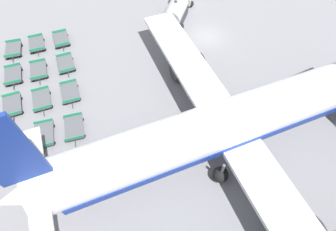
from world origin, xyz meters
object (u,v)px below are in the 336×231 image
Objects in this scene: baggage_dolly_row_near_col_b at (13,75)px; baggage_dolly_row_mid_a_col_b at (39,70)px; baggage_dolly_row_mid_a_col_a at (37,44)px; airplane at (239,120)px; baggage_dolly_row_near_col_c at (12,106)px; baggage_dolly_row_mid_b_col_a at (61,39)px; baggage_dolly_row_mid_b_col_d at (74,128)px; baggage_dolly_row_near_col_d at (9,144)px; baggage_dolly_row_mid_a_col_c at (42,100)px; baggage_dolly_row_near_col_a at (13,50)px; baggage_dolly_row_mid_b_col_b at (66,64)px; baggage_dolly_row_mid_b_col_c at (70,92)px; baggage_dolly_row_mid_a_col_d at (44,135)px; fuel_tanker_primary at (177,9)px.

baggage_dolly_row_near_col_b and baggage_dolly_row_mid_a_col_b have the same top height.
baggage_dolly_row_mid_a_col_a is 1.00× the size of baggage_dolly_row_mid_a_col_b.
baggage_dolly_row_near_col_c is at bearing -119.14° from airplane.
baggage_dolly_row_mid_b_col_a is 0.99× the size of baggage_dolly_row_mid_b_col_d.
baggage_dolly_row_near_col_d and baggage_dolly_row_mid_a_col_c have the same top height.
baggage_dolly_row_near_col_b is 0.99× the size of baggage_dolly_row_mid_a_col_c.
baggage_dolly_row_near_col_a and baggage_dolly_row_mid_a_col_a have the same top height.
baggage_dolly_row_mid_b_col_a is at bearing 147.19° from baggage_dolly_row_near_col_c.
airplane is 24.83m from baggage_dolly_row_near_col_b.
airplane reaches higher than baggage_dolly_row_near_col_c.
baggage_dolly_row_mid_b_col_a is 1.00× the size of baggage_dolly_row_mid_b_col_b.
baggage_dolly_row_mid_a_col_d is at bearing -33.55° from baggage_dolly_row_mid_b_col_c.
baggage_dolly_row_near_col_b is (-15.34, -19.32, -2.79)m from airplane.
baggage_dolly_row_mid_a_col_d is at bearing -53.34° from fuel_tanker_primary.
baggage_dolly_row_mid_a_col_c is at bearing -0.15° from baggage_dolly_row_mid_a_col_a.
baggage_dolly_row_mid_a_col_d is 2.78m from baggage_dolly_row_mid_b_col_d.
baggage_dolly_row_near_col_d is 9.46m from baggage_dolly_row_mid_a_col_b.
airplane is at bearing 47.58° from baggage_dolly_row_mid_a_col_b.
baggage_dolly_row_mid_b_col_d is (-6.00, -13.86, -2.79)m from airplane.
airplane reaches higher than baggage_dolly_row_mid_b_col_a.
airplane is 11.16× the size of baggage_dolly_row_near_col_b.
airplane reaches higher than baggage_dolly_row_mid_a_col_b.
baggage_dolly_row_near_col_a and baggage_dolly_row_near_col_d have the same top height.
baggage_dolly_row_near_col_d is at bearing -2.51° from baggage_dolly_row_near_col_b.
fuel_tanker_primary is 2.12× the size of baggage_dolly_row_near_col_a.
baggage_dolly_row_mid_a_col_d is (4.46, -0.07, 0.00)m from baggage_dolly_row_mid_a_col_c.
baggage_dolly_row_mid_a_col_c is at bearing 179.07° from baggage_dolly_row_mid_a_col_d.
airplane is at bearing 39.55° from baggage_dolly_row_mid_a_col_a.
baggage_dolly_row_near_col_c is at bearing -66.81° from fuel_tanker_primary.
baggage_dolly_row_near_col_b is at bearing -128.44° from airplane.
baggage_dolly_row_mid_a_col_b and baggage_dolly_row_mid_b_col_b have the same top height.
baggage_dolly_row_near_col_b is at bearing -129.52° from baggage_dolly_row_mid_b_col_c.
baggage_dolly_row_near_col_d and baggage_dolly_row_mid_a_col_b have the same top height.
baggage_dolly_row_mid_b_col_d is at bearing -2.49° from baggage_dolly_row_mid_b_col_c.
baggage_dolly_row_mid_a_col_d is at bearing -0.40° from baggage_dolly_row_mid_a_col_a.
baggage_dolly_row_mid_a_col_d is at bearing -0.93° from baggage_dolly_row_mid_a_col_c.
baggage_dolly_row_near_col_d and baggage_dolly_row_mid_b_col_d have the same top height.
baggage_dolly_row_near_col_c and baggage_dolly_row_near_col_d have the same top height.
airplane is at bearing 72.45° from baggage_dolly_row_near_col_d.
baggage_dolly_row_near_col_b is 0.99× the size of baggage_dolly_row_mid_b_col_b.
baggage_dolly_row_mid_a_col_a and baggage_dolly_row_mid_a_col_c have the same top height.
airplane reaches higher than baggage_dolly_row_near_col_a.
baggage_dolly_row_mid_a_col_c is at bearing -32.98° from baggage_dolly_row_mid_b_col_b.
fuel_tanker_primary is at bearing 104.63° from baggage_dolly_row_mid_a_col_b.
baggage_dolly_row_mid_b_col_a and baggage_dolly_row_mid_b_col_b have the same top height.
fuel_tanker_primary reaches higher than baggage_dolly_row_near_col_d.
baggage_dolly_row_mid_b_col_b is 9.25m from baggage_dolly_row_mid_b_col_d.
airplane is 11.09× the size of baggage_dolly_row_mid_a_col_c.
baggage_dolly_row_near_col_b is at bearing -93.55° from baggage_dolly_row_mid_a_col_b.
baggage_dolly_row_near_col_a is 2.73m from baggage_dolly_row_mid_a_col_a.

